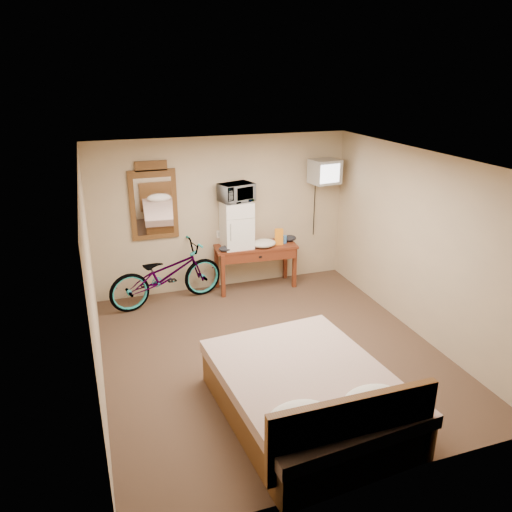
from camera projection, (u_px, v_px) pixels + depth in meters
name	position (u px, v px, depth m)	size (l,w,h in m)	color
room	(272.00, 263.00, 6.06)	(4.60, 4.64, 2.50)	#433021
desk	(256.00, 253.00, 8.19)	(1.37, 0.61, 0.75)	maroon
mini_fridge	(237.00, 224.00, 7.98)	(0.47, 0.46, 0.76)	white
microwave	(236.00, 192.00, 7.79)	(0.52, 0.35, 0.29)	white
snack_bag	(279.00, 237.00, 8.17)	(0.13, 0.08, 0.26)	orange
blue_cup	(284.00, 239.00, 8.26)	(0.07, 0.07, 0.13)	#3A7BC7
cloth_cream	(264.00, 243.00, 8.07)	(0.40, 0.31, 0.12)	white
cloth_dark_a	(226.00, 249.00, 7.90)	(0.23, 0.17, 0.09)	black
cloth_dark_b	(290.00, 238.00, 8.36)	(0.22, 0.18, 0.10)	black
crt_television	(325.00, 172.00, 8.12)	(0.50, 0.60, 0.39)	black
wall_mirror	(154.00, 202.00, 7.64)	(0.72, 0.04, 1.22)	brown
bicycle	(166.00, 274.00, 7.72)	(0.64, 1.82, 0.96)	black
bed	(309.00, 396.00, 5.15)	(1.80, 2.28, 0.90)	brown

